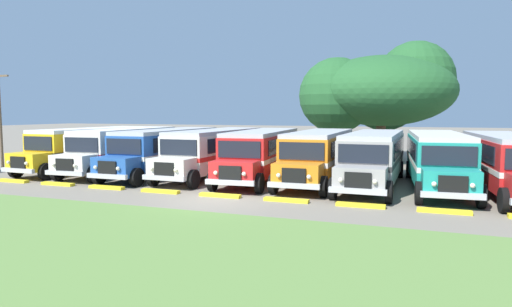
# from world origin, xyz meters

# --- Properties ---
(ground_plane) EXTENTS (220.00, 220.00, 0.00)m
(ground_plane) POSITION_xyz_m (0.00, 0.00, 0.00)
(ground_plane) COLOR slate
(foreground_grass_strip) EXTENTS (80.00, 11.48, 0.01)m
(foreground_grass_strip) POSITION_xyz_m (0.00, -7.88, 0.00)
(foreground_grass_strip) COLOR olive
(foreground_grass_strip) RESTS_ON ground_plane
(parked_bus_slot_0) EXTENTS (2.99, 10.88, 2.82)m
(parked_bus_slot_0) POSITION_xyz_m (-12.55, 6.96, 1.58)
(parked_bus_slot_0) COLOR yellow
(parked_bus_slot_0) RESTS_ON ground_plane
(parked_bus_slot_1) EXTENTS (3.22, 10.92, 2.82)m
(parked_bus_slot_1) POSITION_xyz_m (-9.76, 6.98, 1.58)
(parked_bus_slot_1) COLOR silver
(parked_bus_slot_1) RESTS_ON ground_plane
(parked_bus_slot_2) EXTENTS (2.71, 10.84, 2.82)m
(parked_bus_slot_2) POSITION_xyz_m (-6.47, 6.78, 1.58)
(parked_bus_slot_2) COLOR #23519E
(parked_bus_slot_2) RESTS_ON ground_plane
(parked_bus_slot_3) EXTENTS (2.78, 10.85, 2.82)m
(parked_bus_slot_3) POSITION_xyz_m (-3.33, 7.26, 1.58)
(parked_bus_slot_3) COLOR silver
(parked_bus_slot_3) RESTS_ON ground_plane
(parked_bus_slot_4) EXTENTS (3.40, 10.95, 2.82)m
(parked_bus_slot_4) POSITION_xyz_m (-0.17, 7.08, 1.58)
(parked_bus_slot_4) COLOR red
(parked_bus_slot_4) RESTS_ON ground_plane
(parked_bus_slot_5) EXTENTS (2.82, 10.86, 2.82)m
(parked_bus_slot_5) POSITION_xyz_m (3.23, 7.27, 1.58)
(parked_bus_slot_5) COLOR orange
(parked_bus_slot_5) RESTS_ON ground_plane
(parked_bus_slot_6) EXTENTS (2.83, 10.86, 2.82)m
(parked_bus_slot_6) POSITION_xyz_m (6.28, 6.85, 1.58)
(parked_bus_slot_6) COLOR #9E9993
(parked_bus_slot_6) RESTS_ON ground_plane
(parked_bus_slot_7) EXTENTS (3.34, 10.94, 2.82)m
(parked_bus_slot_7) POSITION_xyz_m (9.44, 7.12, 1.58)
(parked_bus_slot_7) COLOR teal
(parked_bus_slot_7) RESTS_ON ground_plane
(parked_bus_slot_8) EXTENTS (3.38, 10.95, 2.82)m
(parked_bus_slot_8) POSITION_xyz_m (12.51, 6.59, 1.58)
(parked_bus_slot_8) COLOR red
(parked_bus_slot_8) RESTS_ON ground_plane
(curb_wheelstop_0) EXTENTS (2.00, 0.36, 0.15)m
(curb_wheelstop_0) POSITION_xyz_m (-12.72, 0.84, 0.07)
(curb_wheelstop_0) COLOR yellow
(curb_wheelstop_0) RESTS_ON ground_plane
(curb_wheelstop_1) EXTENTS (2.00, 0.36, 0.15)m
(curb_wheelstop_1) POSITION_xyz_m (-9.54, 0.84, 0.07)
(curb_wheelstop_1) COLOR yellow
(curb_wheelstop_1) RESTS_ON ground_plane
(curb_wheelstop_2) EXTENTS (2.00, 0.36, 0.15)m
(curb_wheelstop_2) POSITION_xyz_m (-6.36, 0.84, 0.07)
(curb_wheelstop_2) COLOR yellow
(curb_wheelstop_2) RESTS_ON ground_plane
(curb_wheelstop_3) EXTENTS (2.00, 0.36, 0.15)m
(curb_wheelstop_3) POSITION_xyz_m (-3.18, 0.84, 0.07)
(curb_wheelstop_3) COLOR yellow
(curb_wheelstop_3) RESTS_ON ground_plane
(curb_wheelstop_4) EXTENTS (2.00, 0.36, 0.15)m
(curb_wheelstop_4) POSITION_xyz_m (0.00, 0.84, 0.07)
(curb_wheelstop_4) COLOR yellow
(curb_wheelstop_4) RESTS_ON ground_plane
(curb_wheelstop_5) EXTENTS (2.00, 0.36, 0.15)m
(curb_wheelstop_5) POSITION_xyz_m (3.18, 0.84, 0.07)
(curb_wheelstop_5) COLOR yellow
(curb_wheelstop_5) RESTS_ON ground_plane
(curb_wheelstop_6) EXTENTS (2.00, 0.36, 0.15)m
(curb_wheelstop_6) POSITION_xyz_m (6.36, 0.84, 0.07)
(curb_wheelstop_6) COLOR yellow
(curb_wheelstop_6) RESTS_ON ground_plane
(curb_wheelstop_7) EXTENTS (2.00, 0.36, 0.15)m
(curb_wheelstop_7) POSITION_xyz_m (9.54, 0.84, 0.07)
(curb_wheelstop_7) COLOR yellow
(curb_wheelstop_7) RESTS_ON ground_plane
(broad_shade_tree) EXTENTS (11.64, 10.93, 9.33)m
(broad_shade_tree) POSITION_xyz_m (5.58, 18.63, 5.58)
(broad_shade_tree) COLOR brown
(broad_shade_tree) RESTS_ON ground_plane
(utility_pole) EXTENTS (1.80, 0.20, 6.90)m
(utility_pole) POSITION_xyz_m (-17.85, 4.51, 3.69)
(utility_pole) COLOR brown
(utility_pole) RESTS_ON ground_plane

